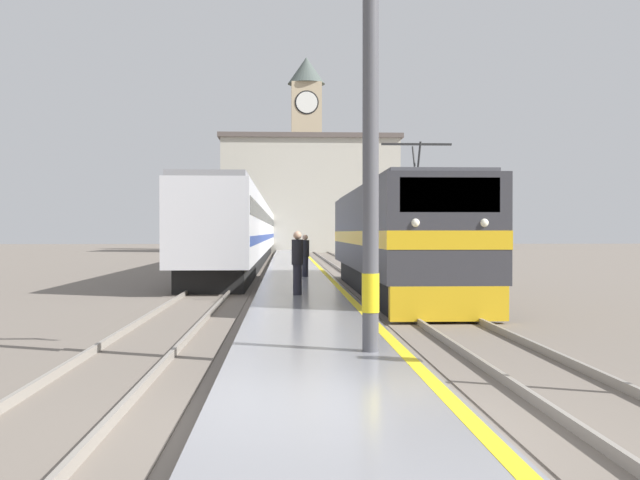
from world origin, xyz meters
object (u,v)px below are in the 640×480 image
object	(u,v)px
clock_tower	(306,148)
locomotive_train	(394,239)
person_on_platform	(297,261)
passenger_train	(247,231)
catenary_mast	(378,97)
second_waiting_passenger	(305,255)

from	to	relation	value
clock_tower	locomotive_train	bearing A→B (deg)	-88.86
person_on_platform	clock_tower	size ratio (longest dim) A/B	0.08
passenger_train	catenary_mast	xyz separation A→B (m)	(4.03, -39.92, 1.97)
person_on_platform	clock_tower	world-z (taller)	clock_tower
person_on_platform	second_waiting_passenger	world-z (taller)	person_on_platform
passenger_train	catenary_mast	world-z (taller)	catenary_mast
passenger_train	person_on_platform	bearing A→B (deg)	-84.24
passenger_train	second_waiting_passenger	world-z (taller)	passenger_train
passenger_train	locomotive_train	bearing A→B (deg)	-76.02
clock_tower	passenger_train	bearing A→B (deg)	-98.08
passenger_train	clock_tower	xyz separation A→B (m)	(5.16, 36.35, 9.81)
person_on_platform	clock_tower	xyz separation A→B (m)	(2.18, 65.89, 10.75)
person_on_platform	catenary_mast	bearing A→B (deg)	-84.20
locomotive_train	passenger_train	world-z (taller)	locomotive_train
locomotive_train	clock_tower	bearing A→B (deg)	91.14
passenger_train	person_on_platform	distance (m)	29.71
passenger_train	person_on_platform	xyz separation A→B (m)	(2.98, -29.54, -0.95)
second_waiting_passenger	clock_tower	distance (m)	58.05
catenary_mast	second_waiting_passenger	size ratio (longest dim) A/B	4.49
locomotive_train	person_on_platform	xyz separation A→B (m)	(-3.41, -3.87, -0.61)
passenger_train	clock_tower	size ratio (longest dim) A/B	2.37
catenary_mast	person_on_platform	distance (m)	10.83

